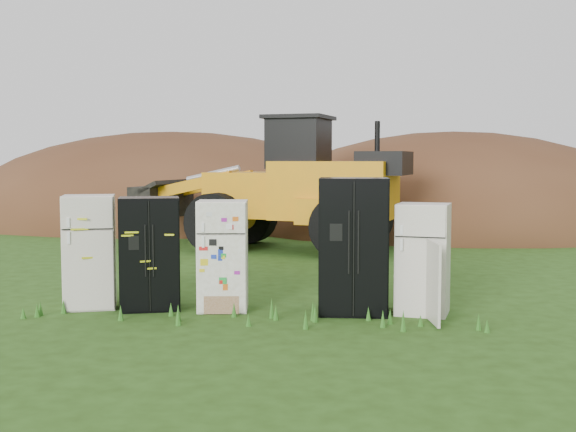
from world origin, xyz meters
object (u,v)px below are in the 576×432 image
at_px(fridge_black_side, 150,253).
at_px(fridge_sticker, 223,255).
at_px(fridge_leftmost, 90,251).
at_px(wheel_loader, 267,183).
at_px(fridge_open_door, 423,259).
at_px(fridge_black_right, 354,246).

bearing_deg(fridge_black_side, fridge_sticker, -14.01).
relative_size(fridge_leftmost, wheel_loader, 0.25).
bearing_deg(fridge_open_door, fridge_leftmost, -167.39).
bearing_deg(fridge_black_side, fridge_black_right, -15.45).
bearing_deg(fridge_open_door, fridge_sticker, -167.49).
bearing_deg(fridge_black_right, fridge_open_door, 0.74).
distance_m(fridge_sticker, fridge_black_right, 1.92).
height_order(fridge_black_right, wheel_loader, wheel_loader).
relative_size(fridge_sticker, fridge_open_door, 1.02).
distance_m(fridge_black_right, wheel_loader, 7.59).
relative_size(fridge_black_side, fridge_sticker, 1.03).
height_order(fridge_black_right, fridge_open_door, fridge_black_right).
distance_m(fridge_leftmost, fridge_open_door, 4.91).
relative_size(fridge_leftmost, fridge_open_door, 1.06).
height_order(fridge_black_side, wheel_loader, wheel_loader).
bearing_deg(fridge_sticker, fridge_leftmost, 173.50).
height_order(fridge_leftmost, wheel_loader, wheel_loader).
xyz_separation_m(fridge_sticker, fridge_open_door, (2.90, -0.01, -0.01)).
bearing_deg(fridge_black_right, fridge_black_side, 179.70).
distance_m(fridge_black_side, wheel_loader, 7.36).
height_order(fridge_leftmost, fridge_sticker, fridge_leftmost).
bearing_deg(wheel_loader, fridge_open_door, -53.06).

